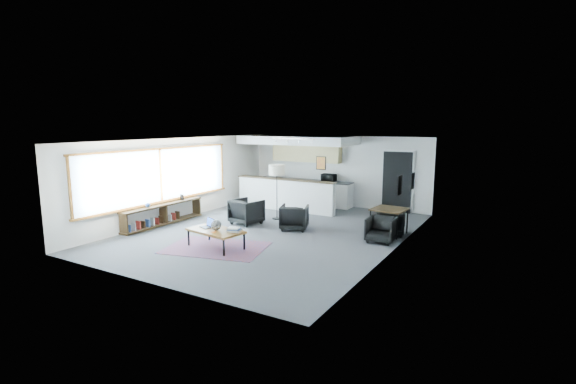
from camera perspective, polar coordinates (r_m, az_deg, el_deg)
The scene contains 21 objects.
room at distance 11.73m, azimuth -2.13°, elevation 0.74°, with size 7.02×9.02×2.62m.
window at distance 13.24m, azimuth -17.05°, elevation 2.00°, with size 0.10×5.95×1.66m.
console at distance 13.21m, azimuth -16.81°, elevation -2.98°, with size 0.35×3.00×0.80m.
kitchenette at distance 15.49m, azimuth 1.47°, elevation 3.16°, with size 4.20×1.96×2.60m.
doorway at distance 14.88m, azimuth 14.72°, elevation 1.41°, with size 1.10×0.12×2.15m.
track_light at distance 13.80m, azimuth 0.68°, elevation 7.17°, with size 1.60×0.07×0.15m.
wall_art_lower at distance 10.66m, azimuth 15.01°, elevation 0.89°, with size 0.03×0.38×0.48m.
wall_art_upper at distance 11.92m, azimuth 16.67°, elevation 1.45°, with size 0.03×0.34×0.44m.
kilim_rug at distance 10.61m, azimuth -9.79°, elevation -7.51°, with size 2.76×2.21×0.01m.
coffee_table at distance 10.49m, azimuth -9.86°, elevation -5.29°, with size 1.54×0.99×0.47m.
laptop at distance 10.76m, azimuth -10.85°, elevation -4.40°, with size 0.39×0.36×0.23m.
ceramic_pot at distance 10.40m, azimuth -9.82°, elevation -4.48°, with size 0.26×0.26×0.26m.
book_stack at distance 10.25m, azimuth -7.42°, elevation -5.11°, with size 0.38×0.34×0.10m.
coaster at distance 10.25m, azimuth -10.14°, elevation -5.44°, with size 0.13×0.13×0.01m.
armchair_left at distance 12.84m, azimuth -5.69°, elevation -2.51°, with size 0.82×0.77×0.85m, color black.
armchair_right at distance 12.14m, azimuth 0.85°, elevation -3.31°, with size 0.77×0.72×0.79m, color black.
floor_lamp at distance 13.28m, azimuth -1.54°, elevation 2.77°, with size 0.53×0.53×1.76m.
dining_table at distance 11.88m, azimuth 13.69°, elevation -2.51°, with size 0.95×0.95×0.73m.
dining_chair_near at distance 11.17m, azimuth 12.61°, elevation -5.14°, with size 0.60×0.56×0.61m, color black.
dining_chair_far at distance 11.97m, azimuth 13.89°, elevation -4.12°, with size 0.63×0.59×0.65m, color black.
microwave at distance 15.46m, azimuth 5.58°, elevation 2.07°, with size 0.51×0.28×0.34m, color black.
Camera 1 is at (6.21, -9.79, 3.08)m, focal length 26.00 mm.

